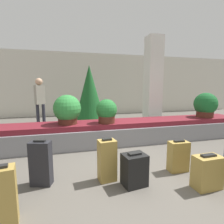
% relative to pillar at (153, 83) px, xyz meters
% --- Properties ---
extents(ground_plane, '(18.00, 18.00, 0.00)m').
position_rel_pillar_xyz_m(ground_plane, '(-1.84, -2.86, -1.60)').
color(ground_plane, '#59544C').
extents(back_wall, '(18.00, 0.06, 3.20)m').
position_rel_pillar_xyz_m(back_wall, '(-1.84, 3.58, 0.00)').
color(back_wall, beige).
rests_on(back_wall, ground_plane).
extents(carousel, '(7.97, 0.97, 0.57)m').
position_rel_pillar_xyz_m(carousel, '(-1.84, -1.32, -1.32)').
color(carousel, gray).
rests_on(carousel, ground_plane).
extents(pillar, '(0.51, 0.51, 3.20)m').
position_rel_pillar_xyz_m(pillar, '(0.00, 0.00, 0.00)').
color(pillar, silver).
rests_on(pillar, ground_plane).
extents(suitcase_0, '(0.38, 0.32, 0.51)m').
position_rel_pillar_xyz_m(suitcase_0, '(-2.04, -3.39, -1.36)').
color(suitcase_0, black).
rests_on(suitcase_0, ground_plane).
extents(suitcase_1, '(0.40, 0.24, 0.51)m').
position_rel_pillar_xyz_m(suitcase_1, '(-1.04, -3.73, -1.35)').
color(suitcase_1, '#A3843D').
rests_on(suitcase_1, ground_plane).
extents(suitcase_2, '(0.29, 0.24, 0.68)m').
position_rel_pillar_xyz_m(suitcase_2, '(-2.40, -3.15, -1.27)').
color(suitcase_2, '#A3843D').
rests_on(suitcase_2, ground_plane).
extents(suitcase_4, '(0.34, 0.24, 0.70)m').
position_rel_pillar_xyz_m(suitcase_4, '(-3.39, -3.03, -1.26)').
color(suitcase_4, '#232328').
rests_on(suitcase_4, ground_plane).
extents(suitcase_5, '(0.35, 0.20, 0.56)m').
position_rel_pillar_xyz_m(suitcase_5, '(-1.12, -3.16, -1.33)').
color(suitcase_5, '#A3843D').
rests_on(suitcase_5, ground_plane).
extents(suitcase_7, '(0.30, 0.24, 0.68)m').
position_rel_pillar_xyz_m(suitcase_7, '(-3.67, -3.77, -1.27)').
color(suitcase_7, '#A3843D').
rests_on(suitcase_7, ground_plane).
extents(potted_plant_0, '(0.66, 0.66, 0.73)m').
position_rel_pillar_xyz_m(potted_plant_0, '(1.03, -1.38, -0.67)').
color(potted_plant_0, '#4C2319').
rests_on(potted_plant_0, carousel).
extents(potted_plant_1, '(0.53, 0.53, 0.60)m').
position_rel_pillar_xyz_m(potted_plant_1, '(-2.03, -1.48, -0.74)').
color(potted_plant_1, '#4C2319').
rests_on(potted_plant_1, carousel).
extents(potted_plant_2, '(0.67, 0.67, 0.71)m').
position_rel_pillar_xyz_m(potted_plant_2, '(-2.98, -1.35, -0.68)').
color(potted_plant_2, '#4C2319').
rests_on(potted_plant_2, carousel).
extents(traveler_0, '(0.37, 0.33, 1.78)m').
position_rel_pillar_xyz_m(traveler_0, '(-3.91, 1.02, -0.52)').
color(traveler_0, '#282833').
rests_on(traveler_0, ground_plane).
extents(decorated_tree, '(1.17, 1.17, 2.31)m').
position_rel_pillar_xyz_m(decorated_tree, '(-2.10, 1.19, -0.36)').
color(decorated_tree, '#4C331E').
rests_on(decorated_tree, ground_plane).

